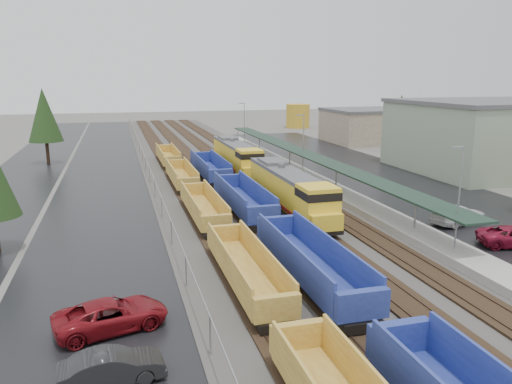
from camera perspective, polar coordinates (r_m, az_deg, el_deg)
ballast_strip at (r=70.78m, az=-4.78°, el=2.81°), size 20.00×160.00×0.08m
trackbed at (r=70.76m, az=-4.78°, el=2.91°), size 14.60×160.00×0.22m
west_parking_lot at (r=69.60m, az=-17.00°, el=2.09°), size 10.00×160.00×0.02m
west_road at (r=70.59m, az=-25.13°, el=1.57°), size 9.00×160.00×0.02m
east_commuter_lot at (r=67.82m, az=12.88°, el=2.06°), size 16.00×100.00×0.02m
station_platform at (r=63.75m, az=5.36°, el=2.30°), size 3.00×80.00×8.00m
chainlink_fence at (r=67.86m, az=-12.46°, el=3.46°), size 0.08×160.04×2.02m
distant_hills at (r=226.98m, az=-0.88°, el=9.84°), size 301.00×140.00×25.20m
tree_west_far at (r=79.25m, az=-23.06°, el=8.09°), size 4.84×4.84×11.00m
tree_east at (r=78.34m, az=16.18°, el=8.08°), size 4.40×4.40×10.00m
locomotive_lead at (r=45.95m, az=3.89°, el=0.11°), size 2.84×18.70×4.23m
locomotive_trail at (r=65.76m, az=-2.22°, el=4.04°), size 2.84×18.70×4.23m
well_string_yellow at (r=37.62m, az=-4.10°, el=-4.67°), size 2.46×88.86×2.19m
well_string_blue at (r=31.36m, az=6.18°, el=-8.14°), size 2.85×82.50×2.52m
storage_tank at (r=127.33m, az=4.80°, el=8.65°), size 5.90×5.90×5.90m
parked_car_west_b at (r=22.76m, az=-16.17°, el=-18.75°), size 2.01×4.51×1.44m
parked_car_west_c at (r=26.90m, az=-16.20°, el=-13.38°), size 3.95×6.13×1.57m
parked_car_east_c at (r=46.84m, az=22.17°, el=-2.44°), size 3.58×5.99×1.62m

